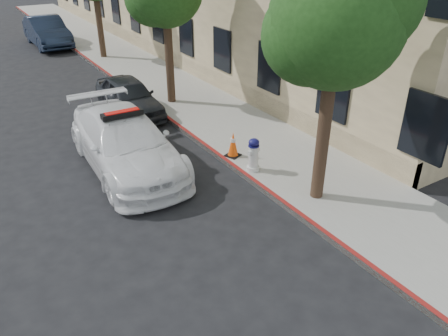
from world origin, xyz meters
TOP-DOWN VIEW (x-y plane):
  - ground at (0.00, 0.00)m, footprint 120.00×120.00m
  - sidewalk at (3.60, 10.00)m, footprint 3.20×50.00m
  - curb_strip at (2.06, 10.00)m, footprint 0.12×50.00m
  - tree_near at (2.93, -2.01)m, footprint 2.92×2.82m
  - police_car at (-0.37, 2.08)m, footprint 2.34×5.35m
  - parked_car_mid at (1.20, 5.94)m, footprint 1.58×3.84m
  - parked_car_far at (1.20, 18.62)m, footprint 1.80×4.97m
  - fire_hydrant at (2.35, -0.11)m, footprint 0.39×0.35m
  - traffic_cone at (2.35, 0.88)m, footprint 0.49×0.49m

SIDE VIEW (x-z plane):
  - ground at x=0.00m, z-range 0.00..0.00m
  - sidewalk at x=3.60m, z-range 0.00..0.15m
  - curb_strip at x=2.06m, z-range 0.00..0.15m
  - traffic_cone at x=2.35m, z-range 0.15..0.87m
  - fire_hydrant at x=2.35m, z-range 0.14..1.06m
  - parked_car_mid at x=1.20m, z-range 0.00..1.30m
  - police_car at x=-0.37m, z-range -0.07..1.61m
  - parked_car_far at x=1.20m, z-range 0.00..1.63m
  - tree_near at x=2.93m, z-range 1.46..7.08m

